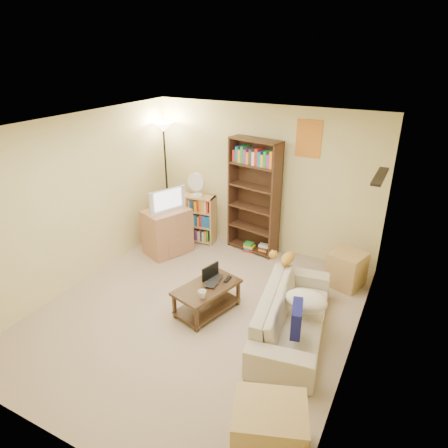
% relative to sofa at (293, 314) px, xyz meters
% --- Properties ---
extents(room, '(4.50, 4.54, 2.52)m').
position_rel_sofa_xyz_m(room, '(-1.27, -0.17, 1.34)').
color(room, tan).
rests_on(room, ground).
extents(sofa, '(2.19, 1.38, 0.57)m').
position_rel_sofa_xyz_m(sofa, '(0.00, 0.00, 0.00)').
color(sofa, beige).
rests_on(sofa, ground).
extents(navy_pillow, '(0.20, 0.39, 0.34)m').
position_rel_sofa_xyz_m(navy_pillow, '(0.16, -0.40, 0.26)').
color(navy_pillow, navy).
rests_on(navy_pillow, sofa).
extents(cream_blanket, '(0.52, 0.37, 0.22)m').
position_rel_sofa_xyz_m(cream_blanket, '(0.13, 0.07, 0.20)').
color(cream_blanket, silver).
rests_on(cream_blanket, sofa).
extents(tabby_cat, '(0.45, 0.21, 0.15)m').
position_rel_sofa_xyz_m(tabby_cat, '(-0.37, 0.70, 0.36)').
color(tabby_cat, gold).
rests_on(tabby_cat, sofa).
extents(coffee_table, '(0.72, 1.00, 0.40)m').
position_rel_sofa_xyz_m(coffee_table, '(-1.17, -0.10, -0.03)').
color(coffee_table, '#3E2A18').
rests_on(coffee_table, ground).
extents(laptop, '(0.43, 0.33, 0.03)m').
position_rel_sofa_xyz_m(laptop, '(-1.09, 0.04, 0.13)').
color(laptop, black).
rests_on(laptop, coffee_table).
extents(laptop_screen, '(0.09, 0.29, 0.20)m').
position_rel_sofa_xyz_m(laptop_screen, '(-1.21, 0.08, 0.24)').
color(laptop_screen, white).
rests_on(laptop_screen, laptop).
extents(mug, '(0.11, 0.11, 0.10)m').
position_rel_sofa_xyz_m(mug, '(-1.09, -0.36, 0.17)').
color(mug, white).
rests_on(mug, coffee_table).
extents(tv_remote, '(0.05, 0.16, 0.02)m').
position_rel_sofa_xyz_m(tv_remote, '(-0.99, 0.17, 0.13)').
color(tv_remote, black).
rests_on(tv_remote, coffee_table).
extents(tv_stand, '(0.77, 0.88, 0.79)m').
position_rel_sofa_xyz_m(tv_stand, '(-2.63, 1.09, 0.11)').
color(tv_stand, tan).
rests_on(tv_stand, ground).
extents(television, '(0.75, 0.57, 0.40)m').
position_rel_sofa_xyz_m(television, '(-2.63, 1.09, 0.70)').
color(television, black).
rests_on(television, tv_stand).
extents(tall_bookshelf, '(0.93, 0.46, 1.98)m').
position_rel_sofa_xyz_m(tall_bookshelf, '(-1.35, 1.85, 0.76)').
color(tall_bookshelf, '#3C2217').
rests_on(tall_bookshelf, ground).
extents(short_bookshelf, '(0.72, 0.37, 0.89)m').
position_rel_sofa_xyz_m(short_bookshelf, '(-2.42, 1.71, 0.16)').
color(short_bookshelf, tan).
rests_on(short_bookshelf, ground).
extents(desk_fan, '(0.32, 0.18, 0.44)m').
position_rel_sofa_xyz_m(desk_fan, '(-2.37, 1.67, 0.84)').
color(desk_fan, white).
rests_on(desk_fan, short_bookshelf).
extents(floor_lamp, '(0.36, 0.36, 2.11)m').
position_rel_sofa_xyz_m(floor_lamp, '(-3.08, 1.77, 1.40)').
color(floor_lamp, black).
rests_on(floor_lamp, ground).
extents(side_table, '(0.59, 0.59, 0.54)m').
position_rel_sofa_xyz_m(side_table, '(0.36, 1.45, -0.01)').
color(side_table, tan).
rests_on(side_table, ground).
extents(end_cabinet, '(0.78, 0.72, 0.53)m').
position_rel_sofa_xyz_m(end_cabinet, '(0.34, -1.66, -0.02)').
color(end_cabinet, tan).
rests_on(end_cabinet, ground).
extents(book_stacks, '(0.47, 0.15, 0.19)m').
position_rel_sofa_xyz_m(book_stacks, '(-1.22, 1.77, -0.20)').
color(book_stacks, red).
rests_on(book_stacks, ground).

